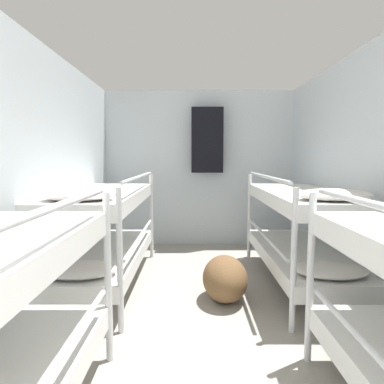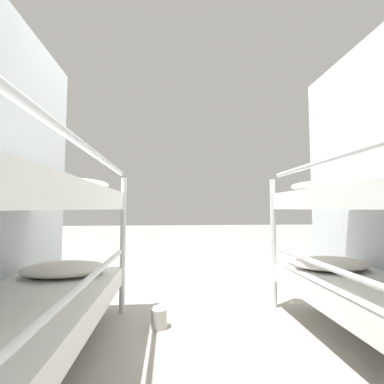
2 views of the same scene
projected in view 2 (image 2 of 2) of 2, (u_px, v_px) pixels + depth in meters
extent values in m
plane|color=gray|center=(193.00, 288.00, 2.63)|extent=(20.00, 20.00, 0.00)
cylinder|color=silver|center=(273.00, 242.00, 2.15)|extent=(0.04, 0.04, 1.06)
ellipsoid|color=silver|center=(331.00, 263.00, 1.96)|extent=(0.57, 0.40, 0.09)
cylinder|color=silver|center=(355.00, 277.00, 1.21)|extent=(0.03, 1.65, 0.03)
ellipsoid|color=silver|center=(328.00, 187.00, 2.00)|extent=(0.57, 0.40, 0.09)
cylinder|color=silver|center=(350.00, 154.00, 1.25)|extent=(0.03, 1.65, 0.03)
cylinder|color=silver|center=(123.00, 244.00, 2.04)|extent=(0.04, 0.04, 1.06)
ellipsoid|color=silver|center=(65.00, 269.00, 1.78)|extent=(0.57, 0.40, 0.09)
cylinder|color=silver|center=(83.00, 284.00, 1.10)|extent=(0.03, 1.65, 0.03)
ellipsoid|color=silver|center=(67.00, 184.00, 1.82)|extent=(0.57, 0.40, 0.09)
cylinder|color=silver|center=(87.00, 148.00, 1.13)|extent=(0.03, 1.65, 0.03)
cylinder|color=#B7B2A8|center=(159.00, 318.00, 1.75)|extent=(0.11, 0.11, 0.13)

